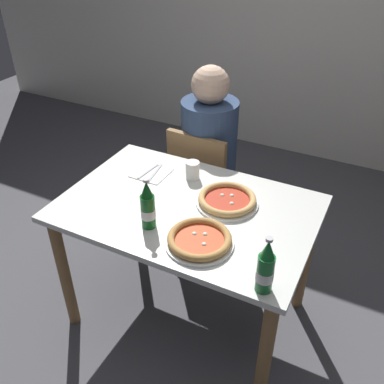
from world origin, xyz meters
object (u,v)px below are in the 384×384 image
dining_table_main (187,225)px  diner_seated (208,164)px  pizza_margherita_near (227,200)px  chair_behind_table (204,181)px  beer_bottle_left (148,207)px  paper_cup (193,170)px  napkin_with_cutlery (151,173)px  pizza_marinara_far (199,240)px  beer_bottle_center (265,269)px

dining_table_main → diner_seated: 0.69m
dining_table_main → pizza_margherita_near: bearing=32.9°
chair_behind_table → beer_bottle_left: 0.91m
dining_table_main → paper_cup: 0.30m
napkin_with_cutlery → paper_cup: size_ratio=2.00×
pizza_margherita_near → beer_bottle_left: size_ratio=1.22×
chair_behind_table → paper_cup: 0.50m
pizza_margherita_near → pizza_marinara_far: 0.32m
pizza_marinara_far → beer_bottle_left: 0.27m
pizza_margherita_near → beer_bottle_left: beer_bottle_left is taller
dining_table_main → pizza_marinara_far: size_ratio=4.08×
beer_bottle_left → diner_seated: bearing=97.2°
pizza_margherita_near → napkin_with_cutlery: pizza_margherita_near is taller
dining_table_main → paper_cup: (-0.09, 0.23, 0.16)m
pizza_marinara_far → dining_table_main: bearing=128.2°
dining_table_main → chair_behind_table: bearing=107.8°
chair_behind_table → beer_bottle_center: beer_bottle_center is taller
dining_table_main → beer_bottle_left: beer_bottle_left is taller
pizza_margherita_near → napkin_with_cutlery: bearing=171.0°
beer_bottle_center → dining_table_main: bearing=145.5°
beer_bottle_center → napkin_with_cutlery: 0.96m
pizza_margherita_near → pizza_marinara_far: bearing=-88.3°
diner_seated → paper_cup: bearing=-76.5°
dining_table_main → pizza_marinara_far: 0.31m
pizza_margherita_near → napkin_with_cutlery: 0.47m
diner_seated → paper_cup: diner_seated is taller
paper_cup → pizza_margherita_near: bearing=-27.5°
pizza_marinara_far → diner_seated: bearing=112.5°
dining_table_main → napkin_with_cutlery: 0.37m
napkin_with_cutlery → paper_cup: 0.23m
pizza_marinara_far → beer_bottle_left: (-0.25, 0.01, 0.08)m
paper_cup → dining_table_main: bearing=-69.0°
beer_bottle_center → beer_bottle_left: bearing=167.5°
diner_seated → beer_bottle_center: (0.68, -1.00, 0.27)m
beer_bottle_center → napkin_with_cutlery: size_ratio=1.30×
diner_seated → beer_bottle_center: size_ratio=4.89×
dining_table_main → beer_bottle_center: (0.49, -0.34, 0.22)m
pizza_margherita_near → pizza_marinara_far: same height
chair_behind_table → diner_seated: bearing=-91.2°
beer_bottle_left → dining_table_main: bearing=68.7°
pizza_marinara_far → beer_bottle_center: size_ratio=1.19×
pizza_marinara_far → paper_cup: size_ratio=3.10×
pizza_marinara_far → napkin_with_cutlery: pizza_marinara_far is taller
pizza_marinara_far → beer_bottle_center: bearing=-20.8°
chair_behind_table → diner_seated: diner_seated is taller
chair_behind_table → pizza_marinara_far: bearing=116.9°
dining_table_main → pizza_margherita_near: 0.23m
pizza_marinara_far → napkin_with_cutlery: (-0.48, 0.39, -0.02)m
chair_behind_table → pizza_margherita_near: (0.36, -0.51, 0.29)m
pizza_marinara_far → beer_bottle_center: beer_bottle_center is taller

